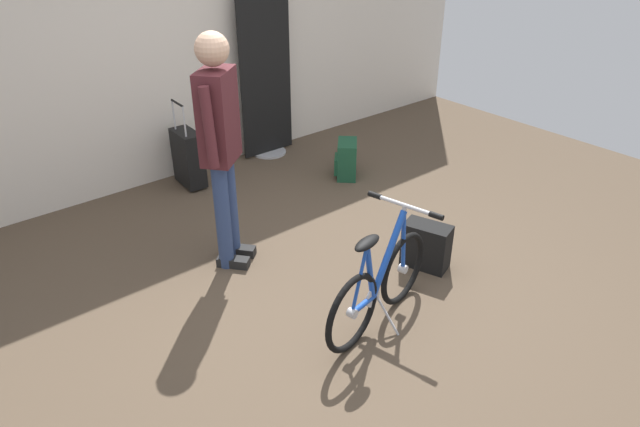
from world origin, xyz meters
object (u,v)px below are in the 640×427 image
at_px(folding_bike_foreground, 379,284).
at_px(visitor_near_wall, 220,139).
at_px(floor_banner_stand, 266,85).
at_px(backpack_on_floor, 426,246).
at_px(handbag_on_floor, 346,159).
at_px(rolling_suitcase, 188,158).

height_order(folding_bike_foreground, visitor_near_wall, visitor_near_wall).
xyz_separation_m(floor_banner_stand, backpack_on_floor, (-0.34, -2.50, -0.57)).
relative_size(backpack_on_floor, handbag_on_floor, 1.06).
relative_size(rolling_suitcase, backpack_on_floor, 2.18).
bearing_deg(handbag_on_floor, rolling_suitcase, 147.78).
distance_m(floor_banner_stand, backpack_on_floor, 2.58).
height_order(floor_banner_stand, handbag_on_floor, floor_banner_stand).
xyz_separation_m(backpack_on_floor, handbag_on_floor, (0.59, 1.54, 0.01)).
xyz_separation_m(visitor_near_wall, backpack_on_floor, (1.08, -1.00, -0.81)).
height_order(floor_banner_stand, backpack_on_floor, floor_banner_stand).
distance_m(visitor_near_wall, backpack_on_floor, 1.68).
distance_m(visitor_near_wall, handbag_on_floor, 1.93).
bearing_deg(folding_bike_foreground, backpack_on_floor, 18.01).
height_order(floor_banner_stand, visitor_near_wall, visitor_near_wall).
xyz_separation_m(floor_banner_stand, handbag_on_floor, (0.25, -0.96, -0.57)).
bearing_deg(floor_banner_stand, handbag_on_floor, -75.44).
distance_m(floor_banner_stand, rolling_suitcase, 1.13).
xyz_separation_m(floor_banner_stand, visitor_near_wall, (-1.42, -1.50, 0.24)).
distance_m(folding_bike_foreground, backpack_on_floor, 0.79).
bearing_deg(folding_bike_foreground, visitor_near_wall, 105.47).
distance_m(folding_bike_foreground, visitor_near_wall, 1.45).
relative_size(floor_banner_stand, rolling_suitcase, 2.00).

